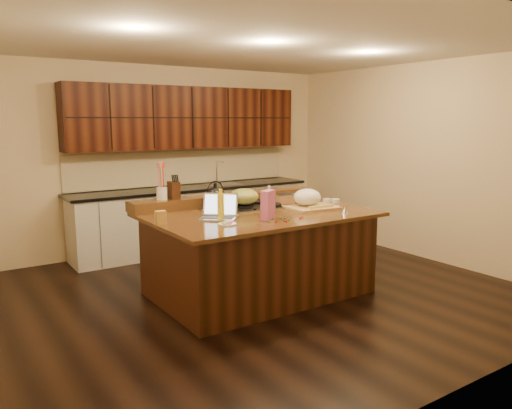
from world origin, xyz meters
TOP-DOWN VIEW (x-y plane):
  - room at (0.00, 0.00)m, footprint 5.52×5.02m
  - island at (0.00, 0.00)m, footprint 2.40×1.60m
  - back_ledge at (0.00, 0.70)m, footprint 2.40×0.30m
  - cooktop at (0.00, 0.30)m, footprint 0.92×0.52m
  - back_counter at (0.30, 2.23)m, footprint 3.70×0.66m
  - kettle at (-0.30, 0.43)m, footprint 0.28×0.28m
  - green_bowl at (0.00, 0.30)m, footprint 0.41×0.41m
  - laptop at (-0.53, -0.05)m, footprint 0.46×0.45m
  - oil_bottle at (-0.56, -0.15)m, footprint 0.09×0.09m
  - vinegar_bottle at (0.06, -0.11)m, footprint 0.08×0.08m
  - wooden_tray at (0.63, -0.09)m, footprint 0.58×0.46m
  - ramekin_a at (1.06, 0.08)m, footprint 0.10×0.10m
  - ramekin_b at (1.15, 0.02)m, footprint 0.12×0.12m
  - ramekin_c at (0.62, -0.05)m, footprint 0.13×0.13m
  - strainer_bowl at (0.64, 0.36)m, footprint 0.28×0.28m
  - kitchen_timer at (0.75, -0.57)m, footprint 0.11×0.11m
  - pink_bag at (-0.15, -0.39)m, footprint 0.18×0.15m
  - candy_plate at (-0.62, -0.37)m, footprint 0.20×0.20m
  - package_box at (-1.15, -0.01)m, footprint 0.10×0.08m
  - utensil_crock at (-0.83, 0.70)m, footprint 0.16×0.16m
  - knife_block at (-0.68, 0.70)m, footprint 0.10×0.16m
  - gumdrop_0 at (-0.07, -0.56)m, footprint 0.02×0.02m
  - gumdrop_1 at (0.01, -0.53)m, footprint 0.02×0.02m
  - gumdrop_2 at (-0.16, -0.55)m, footprint 0.02×0.02m
  - gumdrop_3 at (-0.12, -0.42)m, footprint 0.02×0.02m
  - gumdrop_4 at (-0.08, -0.61)m, footprint 0.02×0.02m
  - gumdrop_5 at (-0.02, -0.43)m, footprint 0.02×0.02m
  - gumdrop_6 at (-0.25, -0.38)m, footprint 0.02×0.02m
  - gumdrop_7 at (-0.22, -0.52)m, footprint 0.02×0.02m
  - gumdrop_8 at (0.20, -0.51)m, footprint 0.02×0.02m
  - gumdrop_9 at (0.01, -0.46)m, footprint 0.02×0.02m
  - gumdrop_10 at (0.15, -0.54)m, footprint 0.02×0.02m

SIDE VIEW (x-z plane):
  - island at x=0.00m, z-range 0.00..0.92m
  - candy_plate at x=-0.62m, z-range 0.92..0.93m
  - gumdrop_0 at x=-0.07m, z-range 0.92..0.94m
  - gumdrop_1 at x=0.01m, z-range 0.92..0.94m
  - gumdrop_2 at x=-0.16m, z-range 0.92..0.94m
  - gumdrop_3 at x=-0.12m, z-range 0.92..0.94m
  - gumdrop_4 at x=-0.08m, z-range 0.92..0.94m
  - gumdrop_5 at x=-0.02m, z-range 0.92..0.94m
  - gumdrop_6 at x=-0.25m, z-range 0.92..0.94m
  - gumdrop_7 at x=-0.22m, z-range 0.92..0.94m
  - gumdrop_8 at x=0.20m, z-range 0.92..0.94m
  - gumdrop_9 at x=0.01m, z-range 0.92..0.94m
  - gumdrop_10 at x=0.15m, z-range 0.92..0.94m
  - cooktop at x=0.00m, z-range 0.91..0.96m
  - ramekin_a at x=1.06m, z-range 0.92..0.96m
  - ramekin_b at x=1.15m, z-range 0.92..0.96m
  - ramekin_c at x=0.62m, z-range 0.92..0.96m
  - kitchen_timer at x=0.75m, z-range 0.92..0.99m
  - strainer_bowl at x=0.64m, z-range 0.92..1.01m
  - back_ledge at x=0.00m, z-range 0.92..1.04m
  - back_counter at x=0.30m, z-range -0.22..2.18m
  - laptop at x=-0.53m, z-range 0.86..1.11m
  - package_box at x=-1.15m, z-range 0.92..1.06m
  - wooden_tray at x=0.63m, z-range 0.91..1.13m
  - vinegar_bottle at x=0.06m, z-range 0.92..1.17m
  - oil_bottle at x=-0.56m, z-range 0.92..1.19m
  - green_bowl at x=0.00m, z-range 0.97..1.15m
  - kettle at x=-0.30m, z-range 0.97..1.17m
  - pink_bag at x=-0.15m, z-range 0.92..1.22m
  - utensil_crock at x=-0.83m, z-range 1.04..1.18m
  - knife_block at x=-0.68m, z-range 1.04..1.24m
  - room at x=0.00m, z-range -0.01..2.71m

